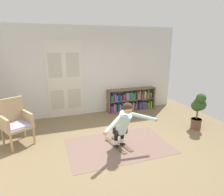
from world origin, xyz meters
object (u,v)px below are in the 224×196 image
at_px(wicker_chair, 15,121).
at_px(potted_plant, 198,108).
at_px(person_skier, 124,122).
at_px(skis_pair, 118,144).
at_px(bookshelf, 131,101).

xyz_separation_m(wicker_chair, potted_plant, (4.76, -0.69, 0.03)).
height_order(wicker_chair, potted_plant, wicker_chair).
bearing_deg(person_skier, potted_plant, 9.79).
bearing_deg(skis_pair, wicker_chair, 158.33).
xyz_separation_m(potted_plant, skis_pair, (-2.48, -0.22, -0.59)).
relative_size(skis_pair, person_skier, 0.62).
height_order(bookshelf, wicker_chair, wicker_chair).
distance_m(bookshelf, wicker_chair, 3.87).
bearing_deg(person_skier, skis_pair, 102.78).
height_order(skis_pair, person_skier, person_skier).
distance_m(wicker_chair, potted_plant, 4.81).
bearing_deg(bookshelf, skis_pair, -120.43).
bearing_deg(bookshelf, potted_plant, -60.78).
distance_m(bookshelf, person_skier, 2.80).
bearing_deg(potted_plant, bookshelf, 119.22).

